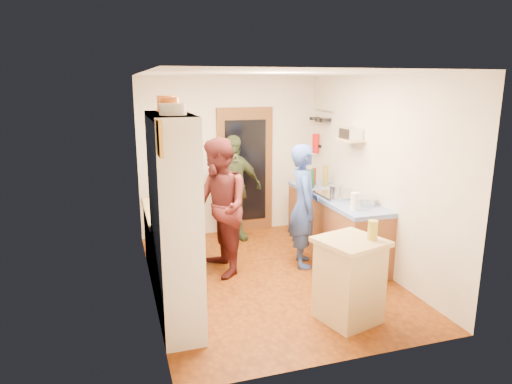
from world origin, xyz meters
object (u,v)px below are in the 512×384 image
person_left (220,207)px  person_back (233,188)px  right_counter_base (334,226)px  person_hob (306,206)px  island_base (349,282)px  hutch_body (174,222)px

person_left → person_back: size_ratio=1.07×
right_counter_base → person_hob: person_hob is taller
person_left → person_back: 1.33m
island_base → hutch_body: bearing=163.2°
island_base → person_left: 2.00m
hutch_body → person_left: bearing=56.9°
island_base → person_hob: person_hob is taller
person_left → person_hob: bearing=79.0°
right_counter_base → island_base: island_base is taller
person_back → island_base: bearing=-87.5°
right_counter_base → hutch_body: bearing=-152.5°
right_counter_base → island_base: bearing=-112.6°
person_hob → person_left: person_left is taller
person_left → person_back: (0.49, 1.23, -0.06)m
hutch_body → person_back: (1.23, 2.36, -0.25)m
right_counter_base → person_back: person_back is taller
hutch_body → person_hob: hutch_body is taller
hutch_body → person_hob: 2.18m
hutch_body → island_base: 1.94m
person_hob → right_counter_base: bearing=-50.0°
right_counter_base → person_hob: bearing=-154.4°
right_counter_base → island_base: 1.98m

